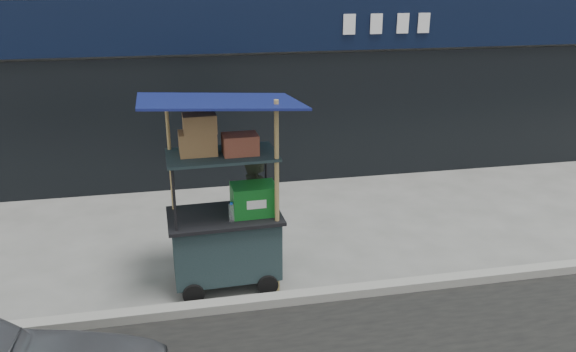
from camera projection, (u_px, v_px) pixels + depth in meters
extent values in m
plane|color=#60605B|center=(262.00, 297.00, 6.91)|extent=(80.00, 80.00, 0.00)
cube|color=gray|center=(265.00, 301.00, 6.71)|extent=(80.00, 0.18, 0.12)
cube|color=black|center=(224.00, 26.00, 9.47)|extent=(15.68, 0.06, 0.90)
cube|color=black|center=(227.00, 123.00, 10.09)|extent=(15.68, 0.04, 2.40)
cube|color=#1B2D2E|center=(226.00, 245.00, 7.04)|extent=(1.32, 0.80, 0.76)
cylinder|color=black|center=(194.00, 295.00, 6.71)|extent=(0.26, 0.06, 0.26)
cylinder|color=black|center=(268.00, 285.00, 6.91)|extent=(0.26, 0.06, 0.26)
cube|color=black|center=(224.00, 216.00, 6.90)|extent=(1.41, 0.89, 0.04)
cylinder|color=black|center=(174.00, 201.00, 6.34)|extent=(0.03, 0.03, 0.81)
cylinder|color=black|center=(277.00, 192.00, 6.60)|extent=(0.03, 0.03, 0.81)
cylinder|color=black|center=(172.00, 182.00, 6.93)|extent=(0.03, 0.03, 0.81)
cylinder|color=black|center=(266.00, 174.00, 7.19)|extent=(0.03, 0.03, 0.81)
cube|color=#1B2D2E|center=(222.00, 155.00, 6.63)|extent=(1.32, 0.80, 0.03)
cylinder|color=#9F7948|center=(277.00, 201.00, 6.64)|extent=(0.06, 0.06, 2.43)
cylinder|color=#9F7948|center=(173.00, 194.00, 6.99)|extent=(0.04, 0.04, 2.32)
cube|color=#0C1045|center=(219.00, 101.00, 6.41)|extent=(1.88, 1.36, 0.21)
cube|color=#0D5514|center=(254.00, 199.00, 6.86)|extent=(0.55, 0.40, 0.38)
cylinder|color=silver|center=(232.00, 213.00, 6.67)|extent=(0.07, 0.07, 0.22)
cylinder|color=blue|center=(231.00, 203.00, 6.63)|extent=(0.04, 0.04, 0.02)
cube|color=brown|center=(198.00, 143.00, 6.57)|extent=(0.44, 0.34, 0.27)
cube|color=brown|center=(240.00, 144.00, 6.58)|extent=(0.42, 0.32, 0.24)
cube|color=brown|center=(200.00, 123.00, 6.47)|extent=(0.39, 0.29, 0.22)
imported|color=black|center=(258.00, 211.00, 7.35)|extent=(0.51, 0.66, 1.63)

